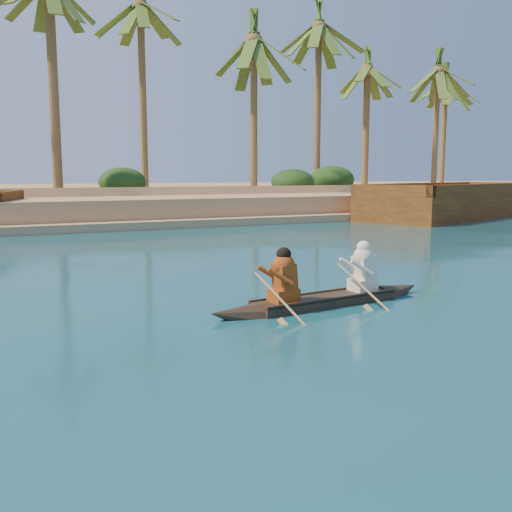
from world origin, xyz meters
name	(u,v)px	position (x,y,z in m)	size (l,w,h in m)	color
sandy_embankment	(77,198)	(0.00, 46.89, 0.53)	(150.00, 51.00, 1.50)	tan
palm_grove	(103,86)	(0.00, 35.00, 8.00)	(110.00, 14.00, 16.00)	#36571E
shrub_cluster	(120,196)	(0.00, 31.50, 1.20)	(100.00, 6.00, 2.40)	black
canoe	(325,292)	(-2.05, 6.21, 0.26)	(4.90, 1.08, 1.34)	#33261B
barge_right	(452,203)	(17.07, 22.00, 0.80)	(14.47, 8.86, 2.29)	brown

